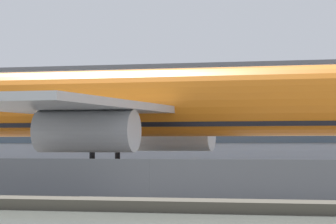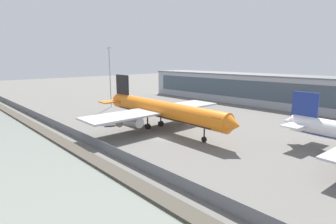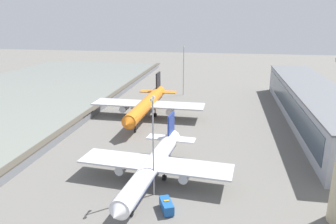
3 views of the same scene
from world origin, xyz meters
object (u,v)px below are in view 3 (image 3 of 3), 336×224
(cargo_jet_orange, at_px, (147,104))
(apron_light_mast_apron_east, at_px, (153,142))
(apron_light_mast_apron_west, at_px, (184,68))
(passenger_jet_white, at_px, (153,165))
(ops_van, at_px, (166,205))
(baggage_tug, at_px, (135,106))

(cargo_jet_orange, xyz_separation_m, apron_light_mast_apron_east, (57.02, 15.08, 7.19))
(apron_light_mast_apron_west, height_order, apron_light_mast_apron_east, apron_light_mast_apron_west)
(passenger_jet_white, xyz_separation_m, ops_van, (11.29, 5.29, -3.66))
(apron_light_mast_apron_west, bearing_deg, baggage_tug, -31.59)
(baggage_tug, bearing_deg, ops_van, 20.13)
(ops_van, distance_m, apron_light_mast_apron_west, 106.49)
(passenger_jet_white, height_order, apron_light_mast_apron_west, apron_light_mast_apron_west)
(passenger_jet_white, bearing_deg, baggage_tug, -160.77)
(cargo_jet_orange, relative_size, apron_light_mast_apron_east, 2.26)
(passenger_jet_white, bearing_deg, ops_van, 25.11)
(baggage_tug, height_order, apron_light_mast_apron_west, apron_light_mast_apron_west)
(baggage_tug, xyz_separation_m, ops_van, (76.17, 27.92, 0.47))
(baggage_tug, bearing_deg, cargo_jet_orange, 33.57)
(passenger_jet_white, bearing_deg, apron_light_mast_apron_east, 13.25)
(cargo_jet_orange, distance_m, ops_van, 65.86)
(passenger_jet_white, relative_size, apron_light_mast_apron_west, 1.78)
(baggage_tug, distance_m, apron_light_mast_apron_west, 36.60)
(cargo_jet_orange, xyz_separation_m, ops_van, (62.87, 19.09, -4.57))
(baggage_tug, height_order, apron_light_mast_apron_east, apron_light_mast_apron_east)
(passenger_jet_white, height_order, ops_van, passenger_jet_white)
(passenger_jet_white, bearing_deg, cargo_jet_orange, -165.02)
(ops_van, xyz_separation_m, apron_light_mast_apron_west, (-105.24, -10.04, 12.76))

